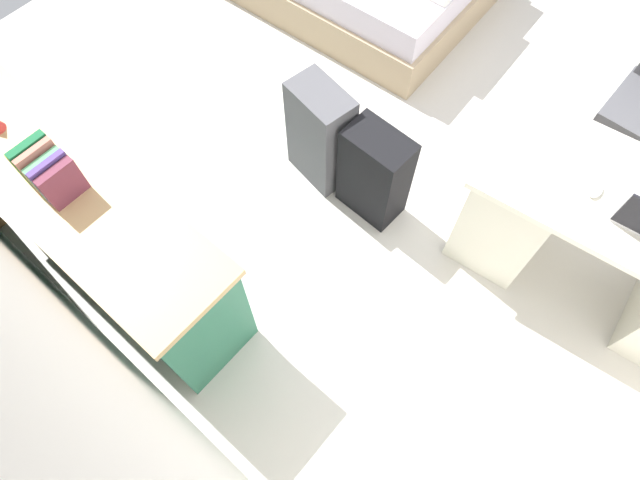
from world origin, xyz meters
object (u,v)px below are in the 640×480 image
(suitcase_black, at_px, (374,174))
(suitcase_spare_grey, at_px, (320,135))
(computer_mouse, at_px, (596,189))
(credenza, at_px, (93,227))
(desk, at_px, (609,245))

(suitcase_black, relative_size, suitcase_spare_grey, 0.91)
(suitcase_black, height_order, computer_mouse, computer_mouse)
(suitcase_black, bearing_deg, computer_mouse, -160.14)
(suitcase_black, height_order, suitcase_spare_grey, suitcase_spare_grey)
(suitcase_black, distance_m, suitcase_spare_grey, 0.38)
(credenza, xyz_separation_m, computer_mouse, (-1.78, -1.54, 0.36))
(computer_mouse, bearing_deg, credenza, 34.00)
(suitcase_spare_grey, bearing_deg, credenza, 79.39)
(desk, relative_size, suitcase_spare_grey, 2.23)
(desk, distance_m, suitcase_spare_grey, 1.60)
(suitcase_black, distance_m, computer_mouse, 1.10)
(credenza, distance_m, suitcase_black, 1.49)
(desk, height_order, suitcase_spare_grey, desk)
(credenza, bearing_deg, suitcase_black, -124.17)
(credenza, relative_size, suitcase_spare_grey, 2.66)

